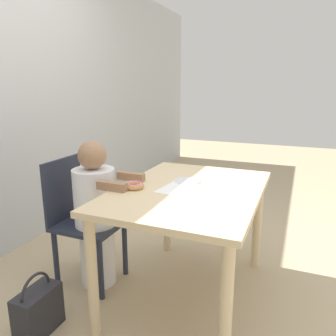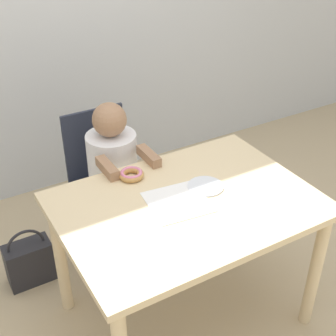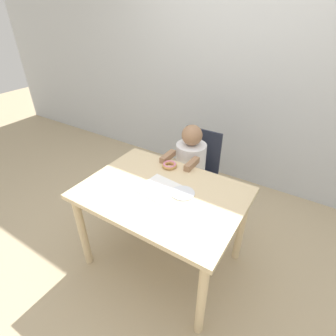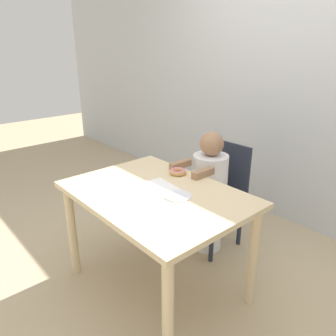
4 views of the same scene
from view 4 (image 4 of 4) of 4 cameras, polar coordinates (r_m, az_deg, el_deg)
The scene contains 9 objects.
ground_plane at distance 2.46m, azimuth -1.86°, elevation -19.71°, with size 12.00×12.00×0.00m, color tan.
wall_back at distance 3.12m, azimuth 21.12°, elevation 13.05°, with size 8.00×0.05×2.50m.
dining_table at distance 2.11m, azimuth -2.06°, elevation -6.62°, with size 1.16×0.83×0.73m.
chair at distance 2.72m, azimuth 8.79°, elevation -4.67°, with size 0.37×0.42×0.86m.
child_figure at distance 2.61m, azimuth 7.14°, elevation -4.44°, with size 0.28×0.44×0.99m.
donut at distance 2.33m, azimuth 1.72°, elevation -0.62°, with size 0.12×0.12×0.04m.
napkin at distance 2.10m, azimuth -2.38°, elevation -3.62°, with size 0.29×0.29×0.00m.
handbag at distance 3.13m, azimuth -0.05°, elevation -7.04°, with size 0.26×0.14×0.36m.
plate at distance 2.00m, azimuth 1.70°, elevation -4.85°, with size 0.17×0.17×0.01m.
Camera 4 is at (1.45, -1.18, 1.60)m, focal length 35.00 mm.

